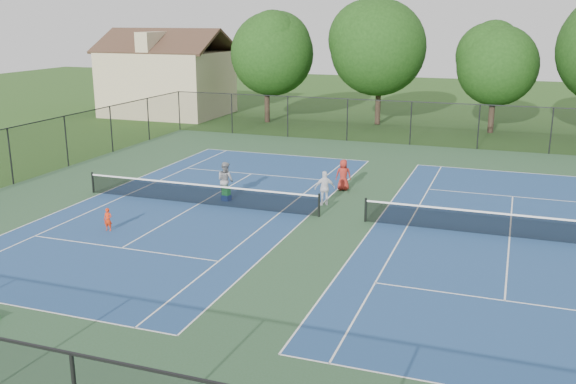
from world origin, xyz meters
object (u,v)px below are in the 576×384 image
(bystander_c, at_px, (343,175))
(ball_hopper, at_px, (226,191))
(tree_back_c, at_px, (496,60))
(instructor, at_px, (226,180))
(tree_back_a, at_px, (267,49))
(clapboard_house, at_px, (168,80))
(tree_back_b, at_px, (380,43))
(ball_crate, at_px, (226,198))
(bystander_a, at_px, (325,188))
(child_player, at_px, (108,220))

(bystander_c, relative_size, ball_hopper, 4.44)
(tree_back_c, height_order, instructor, tree_back_c)
(tree_back_a, relative_size, instructor, 5.01)
(clapboard_house, xyz_separation_m, ball_hopper, (16.97, -24.02, -2.63))
(tree_back_b, height_order, tree_back_c, tree_back_b)
(clapboard_house, xyz_separation_m, ball_crate, (16.97, -24.02, -2.95))
(instructor, height_order, bystander_a, instructor)
(tree_back_c, height_order, ball_crate, tree_back_c)
(clapboard_house, distance_m, ball_hopper, 29.52)
(bystander_a, distance_m, bystander_c, 2.90)
(tree_back_c, bearing_deg, instructor, -115.35)
(tree_back_a, relative_size, tree_back_c, 1.09)
(child_player, relative_size, ball_hopper, 2.68)
(tree_back_b, distance_m, child_player, 31.74)
(tree_back_b, distance_m, clapboard_house, 19.35)
(instructor, xyz_separation_m, ball_crate, (0.18, -0.35, -0.77))
(tree_back_b, bearing_deg, clapboard_house, -176.99)
(bystander_c, bearing_deg, instructor, 15.20)
(tree_back_a, distance_m, clapboard_house, 10.47)
(tree_back_b, height_order, instructor, tree_back_b)
(bystander_c, bearing_deg, tree_back_c, -126.50)
(bystander_a, xyz_separation_m, ball_hopper, (-4.68, -0.89, -0.36))
(ball_crate, bearing_deg, bystander_c, 38.28)
(tree_back_a, distance_m, instructor, 24.21)
(bystander_c, bearing_deg, bystander_a, 68.22)
(tree_back_b, bearing_deg, ball_crate, -94.64)
(bystander_a, bearing_deg, bystander_c, -117.87)
(child_player, height_order, ball_hopper, child_player)
(tree_back_a, height_order, child_player, tree_back_a)
(tree_back_b, bearing_deg, child_player, -98.69)
(ball_hopper, bearing_deg, tree_back_a, 106.85)
(tree_back_a, relative_size, bystander_c, 5.70)
(instructor, relative_size, ball_crate, 4.57)
(tree_back_a, bearing_deg, ball_hopper, -73.15)
(bystander_a, height_order, ball_hopper, bystander_a)
(instructor, bearing_deg, tree_back_b, -71.34)
(tree_back_c, xyz_separation_m, bystander_c, (-6.22, -20.22, -4.68))
(tree_back_c, relative_size, bystander_a, 5.11)
(tree_back_c, relative_size, clapboard_house, 0.78)
(tree_back_a, height_order, bystander_c, tree_back_a)
(bystander_a, relative_size, bystander_c, 1.02)
(child_player, relative_size, bystander_a, 0.59)
(tree_back_a, xyz_separation_m, ball_hopper, (6.97, -23.02, -5.58))
(child_player, bearing_deg, ball_hopper, 57.21)
(clapboard_house, distance_m, ball_crate, 29.55)
(tree_back_c, height_order, clapboard_house, tree_back_c)
(tree_back_c, bearing_deg, tree_back_b, 173.66)
(clapboard_house, height_order, bystander_a, clapboard_house)
(bystander_a, relative_size, ball_crate, 4.11)
(instructor, distance_m, bystander_c, 6.06)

